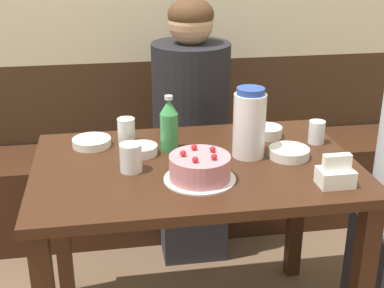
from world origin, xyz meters
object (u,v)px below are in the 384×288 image
bowl_sauce_shallow (289,153)px  glass_tumbler_short (126,131)px  soju_bottle (169,124)px  water_pitcher (249,123)px  person_teal_shirt (191,134)px  glass_shot_small (317,132)px  bowl_rice_small (92,142)px  napkin_holder (336,174)px  glass_water_tall (131,158)px  bowl_soup_white (142,150)px  bowl_side_dish (267,132)px  bench_seat (168,188)px  birthday_cake (200,168)px

bowl_sauce_shallow → glass_tumbler_short: (-0.56, 0.23, 0.03)m
soju_bottle → glass_tumbler_short: size_ratio=2.14×
water_pitcher → person_teal_shirt: size_ratio=0.20×
soju_bottle → water_pitcher: bearing=-20.4°
glass_shot_small → person_teal_shirt: size_ratio=0.07×
soju_bottle → person_teal_shirt: bearing=71.9°
bowl_sauce_shallow → person_teal_shirt: (-0.25, 0.63, -0.15)m
soju_bottle → bowl_rice_small: size_ratio=1.44×
napkin_holder → bowl_rice_small: (-0.76, 0.46, -0.02)m
person_teal_shirt → water_pitcher: bearing=10.6°
glass_water_tall → glass_shot_small: size_ratio=1.12×
bowl_soup_white → soju_bottle: bearing=14.7°
water_pitcher → bowl_side_dish: (0.12, 0.17, -0.10)m
napkin_holder → glass_tumbler_short: napkin_holder is taller
water_pitcher → person_teal_shirt: bearing=100.6°
bench_seat → bowl_soup_white: bearing=-103.8°
napkin_holder → bowl_soup_white: size_ratio=0.96×
bench_seat → glass_water_tall: bearing=-104.5°
soju_bottle → person_teal_shirt: (0.16, 0.49, -0.23)m
birthday_cake → bowl_soup_white: birthday_cake is taller
water_pitcher → glass_tumbler_short: bearing=155.3°
bowl_side_dish → bowl_rice_small: bearing=178.8°
soju_bottle → person_teal_shirt: size_ratio=0.17×
birthday_cake → bowl_side_dish: (0.33, 0.34, -0.02)m
bench_seat → glass_tumbler_short: (-0.23, -0.60, 0.56)m
napkin_holder → bowl_sauce_shallow: (-0.07, 0.24, -0.02)m
soju_bottle → glass_shot_small: bearing=-2.5°
bowl_soup_white → bowl_rice_small: 0.21m
water_pitcher → soju_bottle: (-0.27, 0.10, -0.02)m
napkin_holder → bowl_rice_small: size_ratio=0.77×
bench_seat → water_pitcher: (0.20, -0.80, 0.64)m
napkin_holder → bowl_soup_white: 0.68m
soju_bottle → glass_tumbler_short: 0.18m
glass_water_tall → bench_seat: bearing=75.5°
bench_seat → bowl_sauce_shallow: bearing=-68.2°
glass_water_tall → person_teal_shirt: bearing=64.7°
birthday_cake → bench_seat: bearing=89.5°
bowl_side_dish → glass_water_tall: 0.59m
birthday_cake → bowl_side_dish: size_ratio=1.99×
glass_tumbler_short → person_teal_shirt: (0.31, 0.40, -0.19)m
bowl_soup_white → bowl_sauce_shallow: same height
water_pitcher → glass_water_tall: 0.43m
napkin_holder → bowl_soup_white: bearing=149.1°
soju_bottle → bowl_rice_small: bearing=163.8°
bowl_soup_white → bowl_side_dish: 0.50m
water_pitcher → soju_bottle: 0.29m
napkin_holder → glass_water_tall: 0.66m
bowl_soup_white → bench_seat: bearing=76.2°
napkin_holder → person_teal_shirt: (-0.32, 0.87, -0.18)m
glass_tumbler_short → bowl_rice_small: bearing=-174.9°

